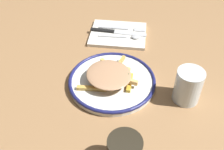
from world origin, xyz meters
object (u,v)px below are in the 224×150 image
Objects in this scene: fries_heap at (110,75)px; plate at (112,81)px; knife at (113,32)px; fork at (123,29)px; spoon at (126,37)px; water_glass at (188,86)px; napkin at (118,34)px.

plate is at bearing 125.65° from fries_heap.
fries_heap is at bearing 8.07° from knife.
fork is 0.06m from spoon.
fries_heap is 1.94× the size of water_glass.
plate reaches higher than knife.
water_glass reaches higher than plate.
fork is at bearing -177.56° from plate.
napkin is (-0.26, -0.02, -0.03)m from fries_heap.
fries_heap reaches higher than knife.
plate is 0.23m from spoon.
water_glass reaches higher than fork.
fork is at bearing 156.93° from napkin.
fries_heap is 0.27m from knife.
knife reaches higher than napkin.
knife is (-0.26, -0.04, 0.00)m from plate.
water_glass reaches higher than napkin.
spoon is (0.03, 0.03, 0.01)m from napkin.
fork is at bearing -143.26° from water_glass.
fork is (-0.29, -0.01, -0.02)m from fries_heap.
fries_heap reaches higher than plate.
napkin is (-0.26, -0.02, -0.01)m from plate.
fries_heap is 0.22m from water_glass.
water_glass is at bearing 39.18° from spoon.
knife is 0.38m from water_glass.
fries_heap is 0.24m from spoon.
knife is (0.00, -0.02, 0.01)m from napkin.
plate is 1.29× the size of napkin.
napkin is at bearing -23.07° from fork.
fries_heap is at bearing -3.98° from spoon.
fries_heap is 1.28× the size of spoon.
knife is at bearing -170.47° from plate.
napkin is at bearing -125.71° from spoon.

